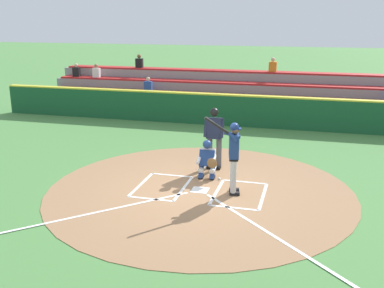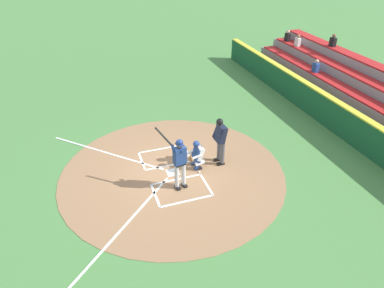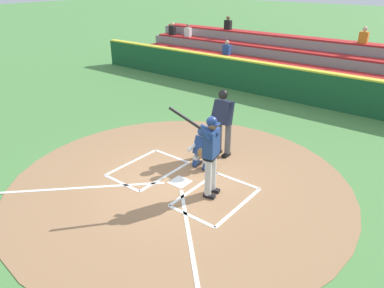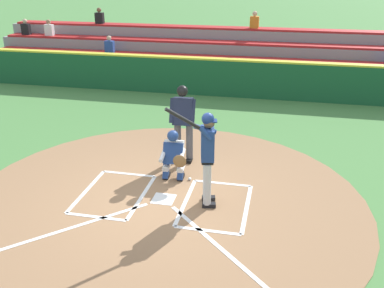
{
  "view_description": "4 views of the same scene",
  "coord_description": "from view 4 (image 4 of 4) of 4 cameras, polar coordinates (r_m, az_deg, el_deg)",
  "views": [
    {
      "loc": [
        -2.66,
        10.75,
        4.41
      ],
      "look_at": [
        0.39,
        -0.65,
        1.06
      ],
      "focal_mm": 42.29,
      "sensor_mm": 36.0,
      "label": 1
    },
    {
      "loc": [
        -9.86,
        2.68,
        7.54
      ],
      "look_at": [
        -0.05,
        -0.72,
        1.09
      ],
      "focal_mm": 32.88,
      "sensor_mm": 36.0,
      "label": 2
    },
    {
      "loc": [
        -4.86,
        5.7,
        4.5
      ],
      "look_at": [
        0.04,
        -0.52,
        0.81
      ],
      "focal_mm": 34.14,
      "sensor_mm": 36.0,
      "label": 3
    },
    {
      "loc": [
        -2.14,
        7.21,
        4.36
      ],
      "look_at": [
        -0.58,
        0.02,
        1.26
      ],
      "focal_mm": 40.47,
      "sensor_mm": 36.0,
      "label": 4
    }
  ],
  "objects": [
    {
      "name": "catcher",
      "position": [
        9.22,
        -2.4,
        -1.31
      ],
      "size": [
        0.6,
        0.6,
        1.13
      ],
      "color": "black",
      "rests_on": "ground"
    },
    {
      "name": "ground_plane",
      "position": [
        8.69,
        -3.77,
        -7.32
      ],
      "size": [
        120.0,
        120.0,
        0.0
      ],
      "primitive_type": "plane",
      "color": "#4C8442"
    },
    {
      "name": "baseball",
      "position": [
        9.37,
        -0.29,
        -4.64
      ],
      "size": [
        0.07,
        0.07,
        0.07
      ],
      "primitive_type": "sphere",
      "color": "white",
      "rests_on": "ground"
    },
    {
      "name": "home_plate_and_chalk",
      "position": [
        7.97,
        -5.51,
        -10.32
      ],
      "size": [
        7.93,
        4.91,
        0.01
      ],
      "color": "white",
      "rests_on": "dirt_circle"
    },
    {
      "name": "plate_umpire",
      "position": [
        9.85,
        -1.19,
        3.37
      ],
      "size": [
        0.59,
        0.42,
        1.86
      ],
      "color": "#4C4C51",
      "rests_on": "ground"
    },
    {
      "name": "dirt_circle",
      "position": [
        8.69,
        -3.77,
        -7.28
      ],
      "size": [
        8.0,
        8.0,
        0.01
      ],
      "primitive_type": "cylinder",
      "color": "#99704C",
      "rests_on": "ground"
    },
    {
      "name": "batter",
      "position": [
        8.02,
        1.99,
        -1.15
      ],
      "size": [
        0.85,
        0.87,
        2.13
      ],
      "color": "#BCBCBC",
      "rests_on": "ground"
    },
    {
      "name": "bleacher_stand",
      "position": [
        17.92,
        5.15,
        10.98
      ],
      "size": [
        20.0,
        3.4,
        2.55
      ],
      "color": "gray",
      "rests_on": "ground"
    },
    {
      "name": "backstop_wall",
      "position": [
        15.32,
        3.86,
        8.78
      ],
      "size": [
        22.0,
        0.36,
        1.31
      ],
      "color": "#19512D",
      "rests_on": "ground"
    }
  ]
}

